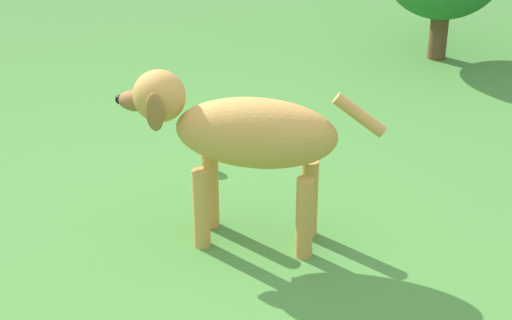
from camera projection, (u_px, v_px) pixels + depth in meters
The scene contains 3 objects.
ground at pixel (212, 271), 2.83m from camera, with size 14.00×14.00×0.00m, color #478438.
dog at pixel (240, 135), 2.84m from camera, with size 0.68×0.72×0.63m.
tennis_ball_1 at pixel (210, 165), 3.49m from camera, with size 0.07×0.07×0.07m, color yellow.
Camera 1 is at (1.28, 2.00, 1.59)m, focal length 57.88 mm.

